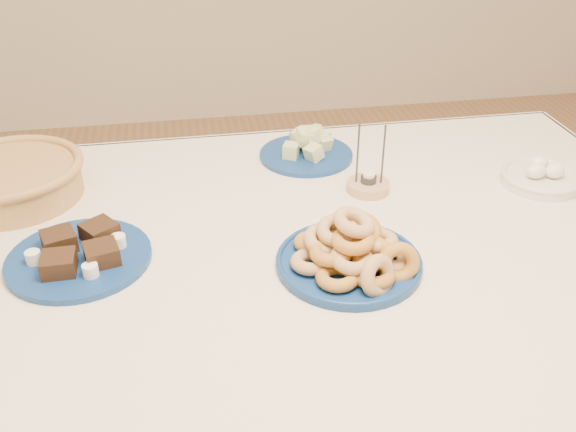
# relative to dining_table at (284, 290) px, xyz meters

# --- Properties ---
(dining_table) EXTENTS (1.71, 1.11, 0.75)m
(dining_table) POSITION_rel_dining_table_xyz_m (0.00, 0.00, 0.00)
(dining_table) COLOR brown
(dining_table) RESTS_ON ground
(donut_platter) EXTENTS (0.36, 0.36, 0.12)m
(donut_platter) POSITION_rel_dining_table_xyz_m (0.11, -0.09, 0.14)
(donut_platter) COLOR navy
(donut_platter) RESTS_ON dining_table
(melon_plate) EXTENTS (0.28, 0.28, 0.08)m
(melon_plate) POSITION_rel_dining_table_xyz_m (0.13, 0.39, 0.13)
(melon_plate) COLOR navy
(melon_plate) RESTS_ON dining_table
(brownie_plate) EXTENTS (0.35, 0.35, 0.05)m
(brownie_plate) POSITION_rel_dining_table_xyz_m (-0.38, 0.02, 0.12)
(brownie_plate) COLOR navy
(brownie_plate) RESTS_ON dining_table
(wicker_basket) EXTENTS (0.35, 0.35, 0.08)m
(wicker_basket) POSITION_rel_dining_table_xyz_m (-0.55, 0.30, 0.15)
(wicker_basket) COLOR olive
(wicker_basket) RESTS_ON dining_table
(candle_holder) EXTENTS (0.12, 0.12, 0.16)m
(candle_holder) POSITION_rel_dining_table_xyz_m (0.22, 0.19, 0.12)
(candle_holder) COLOR tan
(candle_holder) RESTS_ON dining_table
(egg_bowl) EXTENTS (0.19, 0.19, 0.06)m
(egg_bowl) POSITION_rel_dining_table_xyz_m (0.62, 0.15, 0.12)
(egg_bowl) COLOR silver
(egg_bowl) RESTS_ON dining_table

